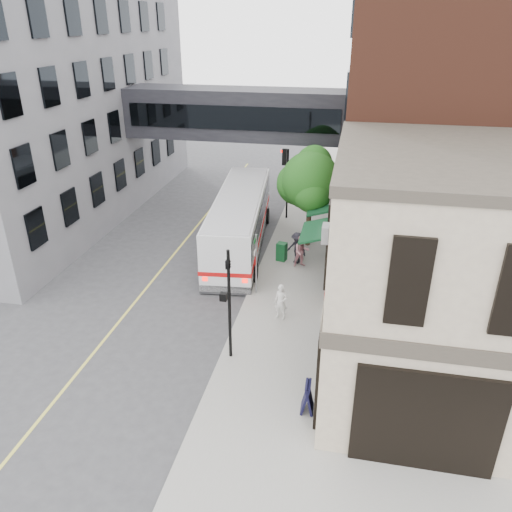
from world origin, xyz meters
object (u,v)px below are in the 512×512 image
at_px(pedestrian_b, 301,251).
at_px(pedestrian_a, 281,302).
at_px(bus, 240,219).
at_px(newspaper_box, 282,252).
at_px(pedestrian_c, 297,248).
at_px(sandwich_board, 308,397).

bearing_deg(pedestrian_b, pedestrian_a, -115.77).
height_order(bus, newspaper_box, bus).
distance_m(bus, pedestrian_c, 3.93).
xyz_separation_m(pedestrian_c, sandwich_board, (1.73, -10.93, -0.31)).
distance_m(pedestrian_b, newspaper_box, 1.26).
bearing_deg(pedestrian_a, bus, 124.89).
xyz_separation_m(pedestrian_b, pedestrian_c, (-0.28, 0.35, 0.01)).
bearing_deg(bus, sandwich_board, -67.62).
xyz_separation_m(pedestrian_b, sandwich_board, (1.45, -10.58, -0.29)).
relative_size(pedestrian_a, pedestrian_c, 0.94).
bearing_deg(pedestrian_b, sandwich_board, -104.95).
bearing_deg(pedestrian_b, bus, 128.55).
xyz_separation_m(pedestrian_b, newspaper_box, (-1.11, 0.50, -0.35)).
relative_size(bus, pedestrian_b, 6.83).
xyz_separation_m(pedestrian_a, pedestrian_b, (0.27, 5.18, 0.04)).
distance_m(newspaper_box, sandwich_board, 11.37).
distance_m(pedestrian_c, sandwich_board, 11.07).
height_order(bus, pedestrian_b, bus).
distance_m(pedestrian_a, newspaper_box, 5.75).
bearing_deg(bus, pedestrian_c, -26.17).
bearing_deg(sandwich_board, newspaper_box, 101.32).
bearing_deg(pedestrian_c, newspaper_box, -162.86).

